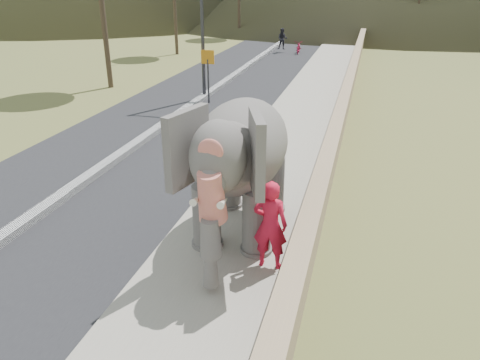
# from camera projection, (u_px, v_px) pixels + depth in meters

# --- Properties ---
(ground) EXTENTS (160.00, 160.00, 0.00)m
(ground) POSITION_uv_depth(u_px,v_px,m) (241.00, 232.00, 10.86)
(ground) COLOR olive
(ground) RESTS_ON ground
(road) EXTENTS (7.00, 120.00, 0.03)m
(road) POSITION_uv_depth(u_px,v_px,m) (192.00, 107.00, 20.88)
(road) COLOR black
(road) RESTS_ON ground
(median) EXTENTS (0.35, 120.00, 0.22)m
(median) POSITION_uv_depth(u_px,v_px,m) (192.00, 105.00, 20.84)
(median) COLOR black
(median) RESTS_ON ground
(walkway) EXTENTS (3.00, 120.00, 0.15)m
(walkway) POSITION_uv_depth(u_px,v_px,m) (303.00, 114.00, 19.65)
(walkway) COLOR #9E9687
(walkway) RESTS_ON ground
(parapet) EXTENTS (0.30, 120.00, 1.10)m
(parapet) POSITION_uv_depth(u_px,v_px,m) (344.00, 106.00, 19.06)
(parapet) COLOR tan
(parapet) RESTS_ON ground
(signboard) EXTENTS (0.60, 0.08, 2.40)m
(signboard) POSITION_uv_depth(u_px,v_px,m) (208.00, 67.00, 20.88)
(signboard) COLOR #2D2D33
(signboard) RESTS_ON ground
(elephant_and_man) EXTENTS (2.44, 4.35, 3.10)m
(elephant_and_man) POSITION_uv_depth(u_px,v_px,m) (242.00, 165.00, 10.16)
(elephant_and_man) COLOR slate
(elephant_and_man) RESTS_ON ground
(motorcyclist) EXTENTS (2.02, 1.82, 1.78)m
(motorcyclist) POSITION_uv_depth(u_px,v_px,m) (292.00, 44.00, 34.84)
(motorcyclist) COLOR maroon
(motorcyclist) RESTS_ON ground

